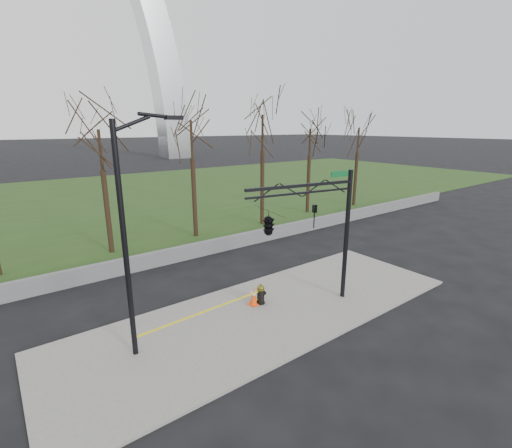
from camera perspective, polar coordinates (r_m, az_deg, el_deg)
ground at (r=15.92m, az=2.03°, el=-13.97°), size 500.00×500.00×0.00m
sidewalk at (r=15.90m, az=2.04°, el=-13.81°), size 18.00×6.00×0.10m
grass_strip at (r=42.42m, az=-24.32°, el=3.43°), size 120.00×40.00×0.06m
guardrail at (r=21.98m, az=-11.18°, el=-4.48°), size 60.00×0.30×0.90m
tree_row at (r=24.52m, az=-16.33°, el=7.38°), size 45.53×4.00×9.31m
fire_hydrant at (r=16.28m, az=0.78°, el=-11.13°), size 0.59×0.39×0.94m
traffic_cone at (r=16.18m, az=-0.39°, el=-11.44°), size 0.47×0.47×0.80m
street_light at (r=12.16m, az=-19.42°, el=-0.29°), size 2.39×0.33×8.21m
traffic_signal_mast at (r=14.32m, az=4.66°, el=0.55°), size 5.04×2.54×6.00m
caution_tape at (r=14.78m, az=-7.56°, el=-13.49°), size 5.74×0.38×0.47m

